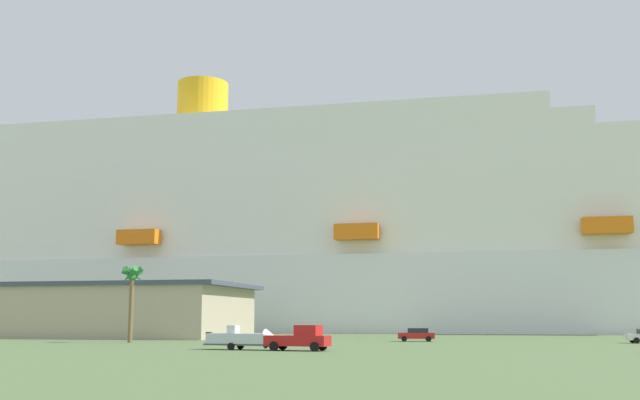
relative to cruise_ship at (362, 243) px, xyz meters
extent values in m
plane|color=#567042|center=(9.16, -42.60, -17.59)|extent=(600.00, 600.00, 0.00)
cube|color=white|center=(1.59, 0.14, -10.46)|extent=(245.62, 48.65, 14.27)
cube|color=white|center=(1.59, 0.14, -1.71)|extent=(216.24, 44.02, 3.23)
cube|color=white|center=(-3.28, -0.23, 1.53)|extent=(209.76, 42.97, 3.23)
cube|color=white|center=(-8.14, -0.59, 4.76)|extent=(200.12, 42.08, 3.23)
cube|color=white|center=(-13.01, -0.96, 7.99)|extent=(188.49, 40.90, 3.23)
cube|color=white|center=(-17.88, -1.32, 11.22)|extent=(179.35, 39.91, 3.23)
cube|color=white|center=(-22.74, -1.68, 14.45)|extent=(172.04, 38.59, 3.23)
cube|color=white|center=(-27.61, -2.05, 17.68)|extent=(165.11, 37.39, 3.23)
cube|color=white|center=(-32.48, -2.41, 20.92)|extent=(154.70, 36.48, 3.23)
cube|color=white|center=(-37.34, -2.78, 24.15)|extent=(149.23, 35.93, 3.23)
cylinder|color=yellow|center=(-34.91, -2.60, 30.83)|extent=(11.77, 11.77, 10.13)
cube|color=orange|center=(-39.81, -18.87, 0.56)|extent=(8.22, 3.79, 2.80)
cube|color=orange|center=(2.78, -15.68, 0.56)|extent=(8.22, 3.79, 2.80)
cube|color=orange|center=(45.36, -12.48, 0.56)|extent=(8.22, 3.79, 2.80)
cube|color=#B7A88C|center=(-42.58, -50.02, -14.06)|extent=(71.14, 26.93, 7.07)
cube|color=#3F4759|center=(-42.58, -50.02, -10.23)|extent=(73.99, 28.00, 0.60)
cube|color=red|center=(14.35, -83.71, -16.74)|extent=(5.70, 2.29, 0.90)
cube|color=red|center=(15.35, -83.76, -15.84)|extent=(2.11, 1.94, 0.90)
cube|color=#26333F|center=(16.02, -83.80, -15.93)|extent=(0.19, 1.68, 0.63)
cylinder|color=black|center=(16.35, -82.82, -17.19)|extent=(0.81, 0.32, 0.80)
cylinder|color=black|center=(16.25, -84.81, -17.19)|extent=(0.81, 0.32, 0.80)
cylinder|color=black|center=(12.61, -82.62, -17.19)|extent=(0.81, 0.32, 0.80)
cylinder|color=black|center=(12.50, -84.62, -17.19)|extent=(0.81, 0.32, 0.80)
cube|color=#595960|center=(8.71, -83.42, -17.12)|extent=(6.30, 2.06, 0.16)
cube|color=#595960|center=(12.38, -83.61, -17.12)|extent=(2.04, 0.23, 0.10)
cylinder|color=black|center=(8.48, -82.44, -17.27)|extent=(0.65, 0.25, 0.64)
cylinder|color=black|center=(8.38, -84.37, -17.27)|extent=(0.65, 0.25, 0.64)
cube|color=silver|center=(8.71, -83.42, -16.59)|extent=(5.75, 2.22, 0.90)
cone|color=silver|center=(11.94, -83.59, -16.59)|extent=(1.29, 1.80, 1.74)
cube|color=silver|center=(8.15, -83.39, -15.79)|extent=(0.85, 1.04, 0.70)
cube|color=black|center=(5.69, -83.26, -16.59)|extent=(0.39, 0.52, 1.10)
cylinder|color=brown|center=(-10.54, -69.65, -13.80)|extent=(0.52, 0.52, 7.59)
cone|color=#287233|center=(-10.14, -69.60, -9.90)|extent=(0.96, 2.68, 1.68)
cone|color=#287233|center=(-10.37, -69.28, -9.90)|extent=(2.61, 1.70, 1.92)
cone|color=#287233|center=(-10.70, -69.28, -9.90)|extent=(2.67, 1.72, 1.72)
cone|color=#287233|center=(-10.93, -69.70, -9.90)|extent=(1.03, 2.61, 1.94)
cone|color=#287233|center=(-10.69, -70.02, -9.90)|extent=(2.60, 1.59, 1.99)
cone|color=#287233|center=(-10.32, -69.98, -9.90)|extent=(2.47, 1.92, 2.08)
sphere|color=#287233|center=(-10.54, -69.65, -10.00)|extent=(1.10, 1.10, 1.10)
cylinder|color=black|center=(44.54, -55.72, -17.26)|extent=(0.68, 0.31, 0.66)
cylinder|color=black|center=(44.28, -53.83, -17.26)|extent=(0.68, 0.31, 0.66)
cube|color=red|center=(19.98, -55.68, -16.91)|extent=(4.63, 2.62, 0.70)
cube|color=#1E232D|center=(20.20, -55.64, -16.29)|extent=(2.71, 2.08, 0.55)
cylinder|color=black|center=(18.74, -56.85, -17.26)|extent=(0.69, 0.34, 0.66)
cylinder|color=black|center=(18.40, -55.04, -17.26)|extent=(0.69, 0.34, 0.66)
cylinder|color=black|center=(21.57, -56.32, -17.26)|extent=(0.69, 0.34, 0.66)
cylinder|color=black|center=(21.23, -54.51, -17.26)|extent=(0.69, 0.34, 0.66)
camera|label=1|loc=(35.41, -146.50, -14.74)|focal=42.09mm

